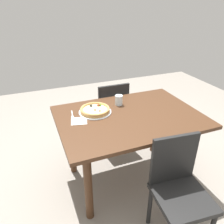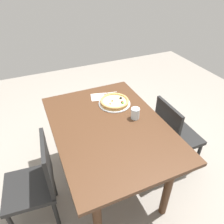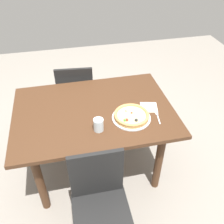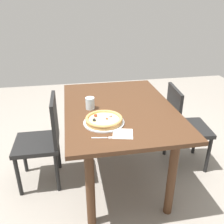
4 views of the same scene
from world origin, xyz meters
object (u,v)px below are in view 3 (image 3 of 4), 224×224
(dining_table, at_px, (94,120))
(plate, at_px, (131,118))
(chair_far, at_px, (76,95))
(napkin, at_px, (149,107))
(drinking_glass, at_px, (98,125))
(fork, at_px, (158,116))
(chair_near, at_px, (100,203))
(pizza, at_px, (131,115))

(dining_table, relative_size, plate, 4.27)
(dining_table, relative_size, chair_far, 1.54)
(napkin, bearing_deg, drinking_glass, -158.65)
(dining_table, distance_m, fork, 0.55)
(plate, distance_m, napkin, 0.21)
(fork, xyz_separation_m, napkin, (-0.03, 0.13, -0.00))
(fork, relative_size, drinking_glass, 1.62)
(chair_near, height_order, chair_far, same)
(chair_near, distance_m, drinking_glass, 0.56)
(plate, relative_size, drinking_glass, 3.08)
(dining_table, distance_m, drinking_glass, 0.30)
(dining_table, distance_m, chair_near, 0.72)
(plate, relative_size, pizza, 1.10)
(pizza, distance_m, fork, 0.22)
(fork, bearing_deg, dining_table, 77.17)
(pizza, bearing_deg, napkin, 29.92)
(plate, height_order, napkin, plate)
(pizza, relative_size, drinking_glass, 2.79)
(plate, bearing_deg, fork, -5.53)
(chair_far, xyz_separation_m, napkin, (0.57, -0.76, 0.30))
(pizza, height_order, drinking_glass, drinking_glass)
(chair_near, distance_m, chair_far, 1.38)
(drinking_glass, xyz_separation_m, napkin, (0.47, 0.18, -0.05))
(pizza, height_order, napkin, pizza)
(dining_table, height_order, napkin, napkin)
(chair_near, xyz_separation_m, plate, (0.36, 0.51, 0.30))
(chair_near, height_order, napkin, chair_near)
(dining_table, distance_m, pizza, 0.36)
(dining_table, bearing_deg, napkin, -8.46)
(pizza, bearing_deg, chair_far, 113.77)
(chair_near, bearing_deg, napkin, -130.76)
(chair_far, distance_m, plate, 0.99)
(chair_far, relative_size, napkin, 6.20)
(dining_table, xyz_separation_m, plate, (0.28, -0.18, 0.12))
(chair_far, bearing_deg, chair_near, -83.36)
(chair_near, relative_size, plate, 2.77)
(dining_table, bearing_deg, fork, -21.55)
(chair_far, height_order, plate, chair_far)
(drinking_glass, bearing_deg, pizza, 15.12)
(dining_table, distance_m, chair_far, 0.72)
(chair_far, xyz_separation_m, drinking_glass, (0.10, -0.94, 0.35))
(pizza, xyz_separation_m, napkin, (0.19, 0.11, -0.03))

